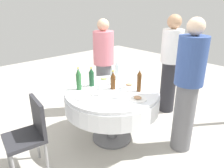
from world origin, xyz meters
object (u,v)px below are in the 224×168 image
wine_glass_outer (120,90)px  bottle_clear_west (112,75)px  dining_table (112,101)px  person_north (170,63)px  plate_inner (138,99)px  plate_near (129,85)px  plate_front (104,80)px  chair_east (30,131)px  wine_glass_right (99,88)px  bottle_dark_green_east (91,77)px  bottle_clear_outer (117,71)px  plate_mid (84,97)px  bottle_brown_rear (139,81)px  person_rear (104,65)px  bottle_green_right (79,79)px  person_west (188,86)px  bottle_brown_north (113,80)px

wine_glass_outer → bottle_clear_west: bearing=148.2°
dining_table → person_north: (0.04, 1.30, 0.29)m
plate_inner → person_north: person_north is taller
plate_near → person_north: bearing=90.5°
plate_front → chair_east: size_ratio=0.26×
plate_inner → plate_near: size_ratio=1.07×
wine_glass_right → plate_inner: wine_glass_right is taller
plate_inner → bottle_dark_green_east: bearing=-170.3°
bottle_clear_outer → plate_inner: 0.77m
plate_front → plate_mid: (0.31, -0.59, -0.00)m
bottle_brown_rear → bottle_clear_outer: same height
bottle_clear_west → plate_near: bearing=26.9°
wine_glass_right → plate_front: 0.57m
person_rear → bottle_green_right: bearing=-118.7°
plate_near → person_north: person_north is taller
person_north → person_west: size_ratio=0.99×
plate_front → bottle_dark_green_east: bearing=-78.4°
person_rear → bottle_brown_north: bearing=-88.4°
bottle_green_right → plate_inner: size_ratio=1.40×
bottle_dark_green_east → person_rear: 0.73m
bottle_clear_west → wine_glass_right: bearing=-64.7°
dining_table → person_rear: 0.93m
wine_glass_outer → plate_inner: bearing=34.3°
bottle_green_right → bottle_dark_green_east: size_ratio=1.14×
dining_table → bottle_clear_west: (-0.17, 0.17, 0.28)m
person_north → bottle_brown_rear: bearing=-76.6°
bottle_clear_west → plate_inner: bottle_clear_west is taller
bottle_brown_rear → bottle_green_right: 0.80m
bottle_brown_north → plate_mid: bottle_brown_north is taller
bottle_green_right → chair_east: 0.88m
bottle_green_right → bottle_clear_west: bearing=71.7°
dining_table → chair_east: (-0.15, -1.07, -0.07)m
plate_mid → bottle_dark_green_east: bearing=128.4°
dining_table → bottle_clear_outer: bearing=127.1°
bottle_dark_green_east → bottle_clear_west: bearing=61.0°
bottle_dark_green_east → wine_glass_right: bearing=-22.6°
dining_table → bottle_green_right: bearing=-137.8°
bottle_brown_north → person_north: (0.07, 1.25, 0.02)m
bottle_brown_rear → bottle_dark_green_east: (-0.58, -0.33, -0.01)m
bottle_green_right → plate_near: size_ratio=1.49×
bottle_brown_north → plate_near: bottle_brown_north is taller
wine_glass_outer → chair_east: bearing=-111.8°
bottle_clear_outer → bottle_green_right: size_ratio=0.97×
bottle_green_right → person_west: 1.38m
plate_inner → bottle_brown_rear: bearing=127.7°
bottle_brown_rear → wine_glass_outer: 0.33m
bottle_brown_rear → person_north: bearing=101.7°
person_north → person_west: bearing=-44.4°
plate_inner → person_rear: person_rear is taller
bottle_brown_north → person_rear: bearing=147.9°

